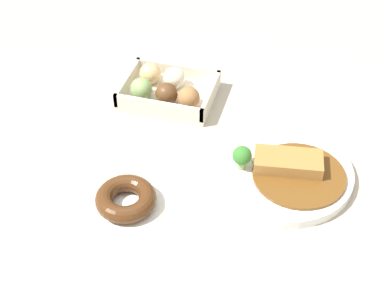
{
  "coord_description": "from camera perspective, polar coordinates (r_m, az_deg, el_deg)",
  "views": [
    {
      "loc": [
        0.15,
        -0.83,
        0.75
      ],
      "look_at": [
        -0.08,
        -0.04,
        0.03
      ],
      "focal_mm": 54.71,
      "sensor_mm": 36.0,
      "label": 1
    }
  ],
  "objects": [
    {
      "name": "donut_box",
      "position": [
        1.24,
        -2.52,
        5.29
      ],
      "size": [
        0.19,
        0.15,
        0.06
      ],
      "color": "beige",
      "rests_on": "ground_plane"
    },
    {
      "name": "curry_plate",
      "position": [
        1.08,
        8.81,
        -2.54
      ],
      "size": [
        0.26,
        0.26,
        0.07
      ],
      "color": "white",
      "rests_on": "ground_plane"
    },
    {
      "name": "ground_plane",
      "position": [
        1.13,
        4.31,
        -0.42
      ],
      "size": [
        1.6,
        1.6,
        0.0
      ],
      "primitive_type": "plane",
      "color": "#B2A893"
    },
    {
      "name": "chocolate_ring_donut",
      "position": [
        1.02,
        -6.46,
        -5.38
      ],
      "size": [
        0.13,
        0.13,
        0.03
      ],
      "color": "white",
      "rests_on": "ground_plane"
    }
  ]
}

